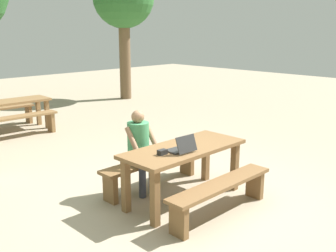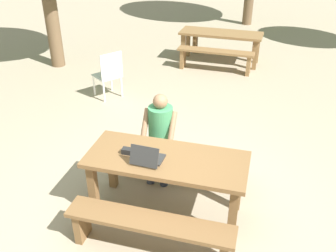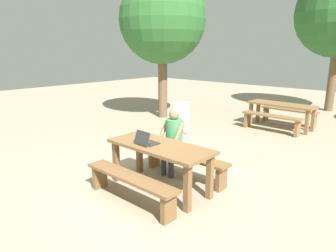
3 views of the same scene
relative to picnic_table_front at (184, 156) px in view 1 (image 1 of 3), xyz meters
name	(u,v)px [view 1 (image 1 of 3)]	position (x,y,z in m)	size (l,w,h in m)	color
ground_plane	(184,200)	(0.00, 0.00, -0.63)	(30.00, 30.00, 0.00)	tan
picnic_table_front	(184,156)	(0.00, 0.00, 0.00)	(1.76, 0.74, 0.76)	brown
bench_near	(221,191)	(0.00, -0.64, -0.31)	(1.72, 0.30, 0.43)	brown
bench_far	(152,166)	(0.00, 0.64, -0.31)	(1.72, 0.30, 0.43)	brown
laptop	(182,148)	(-0.18, -0.12, 0.18)	(0.33, 0.31, 0.22)	#2D2D2D
small_pouch	(162,152)	(-0.44, -0.04, 0.16)	(0.12, 0.08, 0.06)	black
person_seated	(140,146)	(-0.25, 0.60, 0.06)	(0.41, 0.41, 1.19)	#333847
picnic_table_mid	(7,106)	(-0.17, 5.24, -0.04)	(1.88, 0.72, 0.72)	olive
bench_mid_south	(19,121)	(-0.18, 4.65, -0.28)	(1.68, 0.36, 0.48)	olive
tree_right	(123,0)	(4.51, 6.86, 2.52)	(1.95, 1.95, 4.22)	brown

